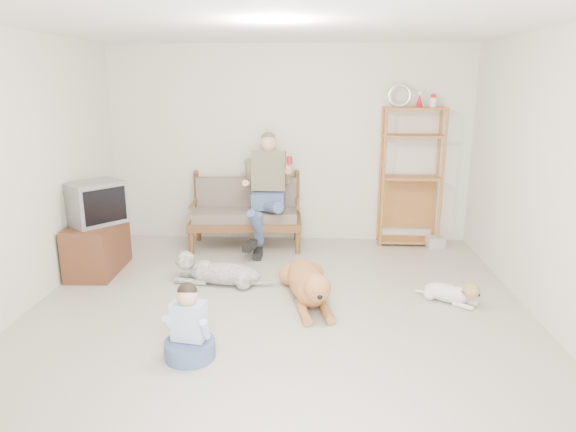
# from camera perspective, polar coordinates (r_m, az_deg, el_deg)

# --- Properties ---
(floor) EXTENTS (5.50, 5.50, 0.00)m
(floor) POSITION_cam_1_polar(r_m,az_deg,el_deg) (4.93, -1.30, -11.96)
(floor) COLOR beige
(floor) RESTS_ON ground
(ceiling) EXTENTS (5.50, 5.50, 0.00)m
(ceiling) POSITION_cam_1_polar(r_m,az_deg,el_deg) (4.43, -1.51, 21.01)
(ceiling) COLOR white
(ceiling) RESTS_ON ground
(wall_back) EXTENTS (5.00, 0.00, 5.00)m
(wall_back) POSITION_cam_1_polar(r_m,az_deg,el_deg) (7.20, 0.18, 7.91)
(wall_back) COLOR silver
(wall_back) RESTS_ON ground
(wall_front) EXTENTS (5.00, 0.00, 5.00)m
(wall_front) POSITION_cam_1_polar(r_m,az_deg,el_deg) (1.89, -7.51, -13.04)
(wall_front) COLOR silver
(wall_front) RESTS_ON ground
(wall_right) EXTENTS (0.00, 5.50, 5.50)m
(wall_right) POSITION_cam_1_polar(r_m,az_deg,el_deg) (4.98, 28.70, 2.90)
(wall_right) COLOR silver
(wall_right) RESTS_ON ground
(loveseat) EXTENTS (1.54, 0.78, 0.95)m
(loveseat) POSITION_cam_1_polar(r_m,az_deg,el_deg) (7.04, -4.65, 0.52)
(loveseat) COLOR brown
(loveseat) RESTS_ON ground
(man) EXTENTS (0.59, 0.85, 1.37)m
(man) POSITION_cam_1_polar(r_m,az_deg,el_deg) (6.74, -2.52, 1.93)
(man) COLOR #4C5A8C
(man) RESTS_ON loveseat
(etagere) EXTENTS (0.84, 0.37, 2.19)m
(etagere) POSITION_cam_1_polar(r_m,az_deg,el_deg) (7.18, 13.47, 4.37)
(etagere) COLOR #AA6A35
(etagere) RESTS_ON ground
(book_stack) EXTENTS (0.26, 0.21, 0.15)m
(book_stack) POSITION_cam_1_polar(r_m,az_deg,el_deg) (7.33, 16.07, -2.79)
(book_stack) COLOR silver
(book_stack) RESTS_ON ground
(tv_stand) EXTENTS (0.52, 0.91, 0.60)m
(tv_stand) POSITION_cam_1_polar(r_m,az_deg,el_deg) (6.51, -20.45, -3.29)
(tv_stand) COLOR brown
(tv_stand) RESTS_ON ground
(crt_tv) EXTENTS (0.74, 0.76, 0.49)m
(crt_tv) POSITION_cam_1_polar(r_m,az_deg,el_deg) (6.37, -20.61, 1.40)
(crt_tv) COLOR slate
(crt_tv) RESTS_ON tv_stand
(wall_outlet) EXTENTS (0.12, 0.02, 0.08)m
(wall_outlet) POSITION_cam_1_polar(r_m,az_deg,el_deg) (7.55, -9.36, -0.09)
(wall_outlet) COLOR white
(wall_outlet) RESTS_ON ground
(golden_retriever) EXTENTS (0.57, 1.50, 0.46)m
(golden_retriever) POSITION_cam_1_polar(r_m,az_deg,el_deg) (5.35, 2.28, -7.53)
(golden_retriever) COLOR #B0753D
(golden_retriever) RESTS_ON ground
(shaggy_dog) EXTENTS (1.21, 0.41, 0.36)m
(shaggy_dog) POSITION_cam_1_polar(r_m,az_deg,el_deg) (5.85, -8.08, -6.13)
(shaggy_dog) COLOR white
(shaggy_dog) RESTS_ON ground
(terrier) EXTENTS (0.62, 0.48, 0.27)m
(terrier) POSITION_cam_1_polar(r_m,az_deg,el_deg) (5.58, 17.91, -8.13)
(terrier) COLOR white
(terrier) RESTS_ON ground
(child) EXTENTS (0.42, 0.42, 0.66)m
(child) POSITION_cam_1_polar(r_m,az_deg,el_deg) (4.38, -10.92, -12.42)
(child) COLOR #4C5A8C
(child) RESTS_ON ground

